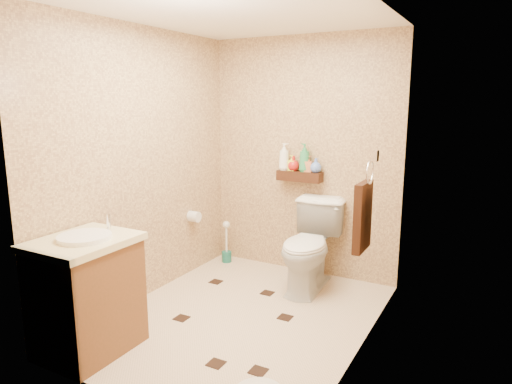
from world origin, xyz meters
The scene contains 19 objects.
ground centered at (0.00, 0.00, 0.00)m, with size 2.50×2.50×0.00m, color beige.
wall_back centered at (0.00, 1.25, 1.20)m, with size 2.00×0.04×2.40m, color tan.
wall_front centered at (0.00, -1.25, 1.20)m, with size 2.00×0.04×2.40m, color tan.
wall_left centered at (-1.00, 0.00, 1.20)m, with size 0.04×2.50×2.40m, color tan.
wall_right centered at (1.00, 0.00, 1.20)m, with size 0.04×2.50×2.40m, color tan.
ceiling centered at (0.00, 0.00, 2.40)m, with size 2.00×2.50×0.02m, color white.
wall_shelf centered at (0.00, 1.17, 1.02)m, with size 0.46×0.14×0.10m, color #371B0F.
floor_accents centered at (-0.01, -0.05, 0.00)m, with size 1.20×1.31×0.01m.
toilet centered at (0.26, 0.83, 0.42)m, with size 0.47×0.82×0.84m, color white.
vanity centered at (-0.70, -0.95, 0.43)m, with size 0.57×0.69×0.97m.
toilet_brush centered at (-0.82, 1.07, 0.16)m, with size 0.11×0.11×0.47m.
towel_ring centered at (0.91, 0.25, 0.95)m, with size 0.12×0.30×0.76m.
toilet_paper centered at (-0.94, 0.65, 0.60)m, with size 0.12×0.11×0.12m.
bottle_a centered at (-0.18, 1.17, 1.21)m, with size 0.11×0.11×0.27m, color white.
bottle_b centered at (-0.08, 1.17, 1.15)m, with size 0.07×0.07×0.16m, color yellow.
bottle_c centered at (-0.07, 1.17, 1.15)m, with size 0.12×0.12×0.15m, color red.
bottle_d centered at (0.05, 1.17, 1.21)m, with size 0.11×0.11×0.28m, color #2E8A52.
bottle_e centered at (0.09, 1.17, 1.15)m, with size 0.07×0.07×0.16m, color #D07345.
bottle_f centered at (0.17, 1.17, 1.14)m, with size 0.11×0.11×0.14m, color #577BDB.
Camera 1 is at (1.80, -3.01, 1.77)m, focal length 32.00 mm.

